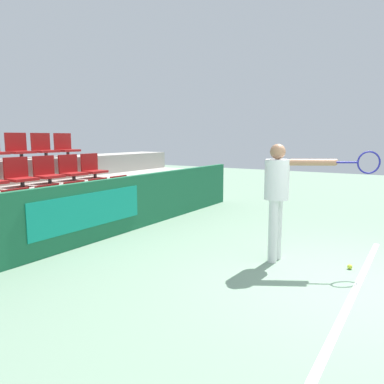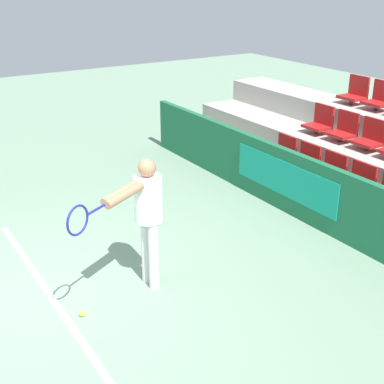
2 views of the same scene
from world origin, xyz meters
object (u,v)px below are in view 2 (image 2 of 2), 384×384
stadium_chair_11 (380,98)px  stadium_chair_0 (283,153)px  stadium_chair_3 (359,183)px  stadium_chair_2 (331,172)px  stadium_chair_7 (370,137)px  stadium_chair_10 (355,92)px  tennis_ball (82,314)px  stadium_chair_5 (320,122)px  tennis_player (145,210)px  stadium_chair_1 (306,162)px  stadium_chair_6 (344,129)px

stadium_chair_11 → stadium_chair_0: bearing=-108.9°
stadium_chair_0 → stadium_chair_3: bearing=0.0°
stadium_chair_2 → stadium_chair_7: (0.00, 0.86, 0.45)m
stadium_chair_10 → stadium_chair_11: bearing=0.0°
stadium_chair_3 → stadium_chair_10: bearing=135.8°
tennis_ball → stadium_chair_11: bearing=101.0°
stadium_chair_5 → tennis_ball: bearing=-71.6°
tennis_player → stadium_chair_10: bearing=78.2°
stadium_chair_7 → stadium_chair_11: bearing=124.4°
stadium_chair_10 → tennis_player: bearing=-72.8°
stadium_chair_0 → stadium_chair_10: 1.94m
tennis_player → tennis_ball: size_ratio=25.68×
tennis_ball → tennis_player: bearing=99.2°
stadium_chair_1 → stadium_chair_6: bearing=90.0°
stadium_chair_10 → tennis_player: size_ratio=0.31×
stadium_chair_0 → stadium_chair_3: (1.76, 0.00, 0.00)m
stadium_chair_2 → stadium_chair_6: size_ratio=1.00×
stadium_chair_5 → stadium_chair_7: size_ratio=1.00×
stadium_chair_3 → stadium_chair_5: size_ratio=1.00×
tennis_ball → stadium_chair_1: bearing=105.0°
stadium_chair_11 → tennis_ball: size_ratio=8.04×
stadium_chair_0 → stadium_chair_5: bearing=90.0°
stadium_chair_5 → stadium_chair_6: bearing=0.0°
stadium_chair_5 → tennis_ball: stadium_chair_5 is taller
stadium_chair_1 → stadium_chair_7: (0.59, 0.86, 0.45)m
stadium_chair_3 → stadium_chair_0: bearing=180.0°
stadium_chair_1 → stadium_chair_10: (-0.59, 1.72, 0.90)m
tennis_player → tennis_ball: 1.41m
stadium_chair_0 → stadium_chair_7: (1.18, 0.86, 0.45)m
stadium_chair_11 → stadium_chair_7: bearing=-55.6°
stadium_chair_0 → stadium_chair_5: (0.00, 0.86, 0.45)m
tennis_player → stadium_chair_1: bearing=77.4°
stadium_chair_1 → stadium_chair_3: (1.18, 0.00, 0.00)m
stadium_chair_6 → stadium_chair_10: stadium_chair_10 is taller
stadium_chair_2 → stadium_chair_5: size_ratio=1.00×
stadium_chair_0 → stadium_chair_11: (0.59, 1.72, 0.90)m
stadium_chair_0 → stadium_chair_6: size_ratio=1.00×
stadium_chair_6 → stadium_chair_7: bearing=0.0°
stadium_chair_2 → stadium_chair_5: bearing=143.9°
stadium_chair_0 → stadium_chair_1: bearing=0.0°
stadium_chair_5 → tennis_ball: 5.87m
stadium_chair_3 → stadium_chair_5: stadium_chair_5 is taller
stadium_chair_5 → tennis_player: tennis_player is taller
stadium_chair_6 → tennis_player: size_ratio=0.31×
stadium_chair_1 → tennis_player: bearing=-73.6°
stadium_chair_6 → tennis_ball: (1.23, -5.47, -1.09)m
stadium_chair_7 → stadium_chair_10: 1.52m
stadium_chair_2 → tennis_player: size_ratio=0.31×
stadium_chair_2 → stadium_chair_10: stadium_chair_10 is taller
stadium_chair_0 → stadium_chair_1: 0.59m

